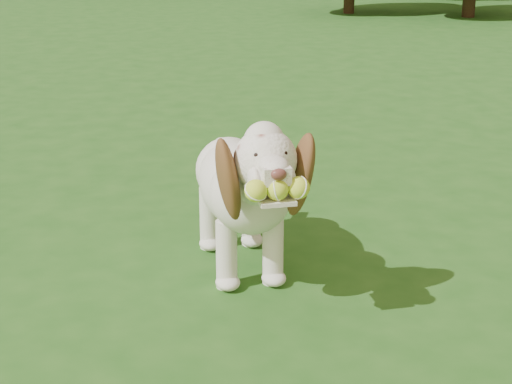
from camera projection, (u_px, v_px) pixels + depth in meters
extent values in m
plane|color=#1D4C15|center=(310.00, 285.00, 3.44)|extent=(80.00, 80.00, 0.00)
ellipsoid|color=silver|center=(239.00, 184.00, 3.53)|extent=(0.32, 0.62, 0.33)
ellipsoid|color=silver|center=(251.00, 193.00, 3.30)|extent=(0.32, 0.32, 0.32)
ellipsoid|color=silver|center=(229.00, 170.00, 3.73)|extent=(0.29, 0.29, 0.29)
cylinder|color=silver|center=(258.00, 182.00, 3.16)|extent=(0.17, 0.25, 0.25)
sphere|color=silver|center=(265.00, 160.00, 3.01)|extent=(0.23, 0.23, 0.23)
sphere|color=silver|center=(264.00, 142.00, 3.00)|extent=(0.15, 0.15, 0.15)
cube|color=silver|center=(274.00, 172.00, 2.89)|extent=(0.09, 0.13, 0.06)
ellipsoid|color=#592D28|center=(279.00, 175.00, 2.82)|extent=(0.05, 0.03, 0.04)
cube|color=silver|center=(275.00, 199.00, 2.91)|extent=(0.12, 0.14, 0.02)
ellipsoid|color=brown|center=(228.00, 180.00, 3.01)|extent=(0.13, 0.21, 0.35)
ellipsoid|color=brown|center=(300.00, 175.00, 3.06)|extent=(0.13, 0.21, 0.35)
cylinder|color=silver|center=(223.00, 154.00, 3.84)|extent=(0.06, 0.16, 0.12)
cylinder|color=silver|center=(227.00, 254.00, 3.38)|extent=(0.09, 0.09, 0.28)
cylinder|color=silver|center=(273.00, 250.00, 3.42)|extent=(0.09, 0.09, 0.28)
cylinder|color=silver|center=(209.00, 218.00, 3.77)|extent=(0.09, 0.09, 0.28)
cylinder|color=silver|center=(251.00, 215.00, 3.80)|extent=(0.09, 0.09, 0.28)
sphere|color=#BBE23F|center=(256.00, 191.00, 2.84)|extent=(0.08, 0.08, 0.08)
sphere|color=#BBE23F|center=(277.00, 189.00, 2.86)|extent=(0.08, 0.08, 0.08)
sphere|color=#BBE23F|center=(299.00, 188.00, 2.87)|extent=(0.08, 0.08, 0.08)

